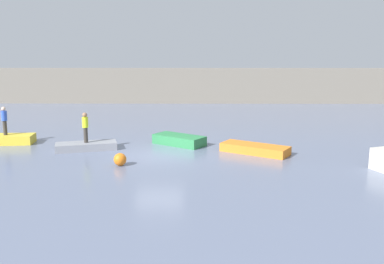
{
  "coord_description": "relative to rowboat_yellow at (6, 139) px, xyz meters",
  "views": [
    {
      "loc": [
        1.91,
        -21.05,
        5.29
      ],
      "look_at": [
        1.69,
        2.45,
        0.76
      ],
      "focal_mm": 39.11,
      "sensor_mm": 36.0,
      "label": 1
    }
  ],
  "objects": [
    {
      "name": "ground_plane",
      "position": [
        9.17,
        -2.69,
        -0.26
      ],
      "size": [
        120.0,
        120.0,
        0.0
      ],
      "primitive_type": "plane",
      "color": "slate"
    },
    {
      "name": "embankment_wall",
      "position": [
        9.17,
        19.79,
        1.55
      ],
      "size": [
        80.0,
        1.2,
        3.61
      ],
      "primitive_type": "cube",
      "color": "gray",
      "rests_on": "ground_plane"
    },
    {
      "name": "rowboat_yellow",
      "position": [
        0.0,
        0.0,
        0.0
      ],
      "size": [
        3.21,
        1.51,
        0.52
      ],
      "primitive_type": "cube",
      "rotation": [
        0.0,
        0.0,
        0.08
      ],
      "color": "gold",
      "rests_on": "ground_plane"
    },
    {
      "name": "rowboat_grey",
      "position": [
        5.09,
        -1.52,
        -0.05
      ],
      "size": [
        3.44,
        2.02,
        0.41
      ],
      "primitive_type": "cube",
      "rotation": [
        0.0,
        0.0,
        0.27
      ],
      "color": "gray",
      "rests_on": "ground_plane"
    },
    {
      "name": "rowboat_green",
      "position": [
        10.12,
        -0.17,
        0.01
      ],
      "size": [
        3.2,
        2.76,
        0.55
      ],
      "primitive_type": "cube",
      "rotation": [
        0.0,
        0.0,
        -0.6
      ],
      "color": "#2D7F47",
      "rests_on": "ground_plane"
    },
    {
      "name": "rowboat_orange",
      "position": [
        14.21,
        -2.17,
        -0.03
      ],
      "size": [
        3.71,
        2.96,
        0.45
      ],
      "primitive_type": "cube",
      "rotation": [
        0.0,
        0.0,
        -0.55
      ],
      "color": "orange",
      "rests_on": "ground_plane"
    },
    {
      "name": "person_hiviz_shirt",
      "position": [
        5.09,
        -1.52,
        1.08
      ],
      "size": [
        0.32,
        0.32,
        1.65
      ],
      "color": "#38332D",
      "rests_on": "rowboat_grey"
    },
    {
      "name": "person_blue_shirt",
      "position": [
        0.0,
        0.0,
        1.18
      ],
      "size": [
        0.32,
        0.32,
        1.65
      ],
      "color": "#38332D",
      "rests_on": "rowboat_yellow"
    },
    {
      "name": "mooring_buoy",
      "position": [
        7.52,
        -4.73,
        0.04
      ],
      "size": [
        0.6,
        0.6,
        0.6
      ],
      "primitive_type": "sphere",
      "color": "orange",
      "rests_on": "ground_plane"
    }
  ]
}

